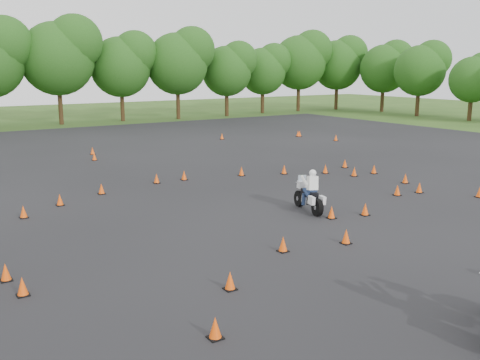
{
  "coord_description": "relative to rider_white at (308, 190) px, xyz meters",
  "views": [
    {
      "loc": [
        -11.03,
        -13.05,
        5.5
      ],
      "look_at": [
        0.0,
        4.0,
        1.2
      ],
      "focal_mm": 40.0,
      "sensor_mm": 36.0,
      "label": 1
    }
  ],
  "objects": [
    {
      "name": "ground",
      "position": [
        -2.11,
        -2.41,
        -0.84
      ],
      "size": [
        140.0,
        140.0,
        0.0
      ],
      "primitive_type": "plane",
      "color": "#2D5119",
      "rests_on": "ground"
    },
    {
      "name": "asphalt_pad",
      "position": [
        -2.11,
        3.59,
        -0.83
      ],
      "size": [
        62.0,
        62.0,
        0.0
      ],
      "primitive_type": "plane",
      "color": "black",
      "rests_on": "ground"
    },
    {
      "name": "treeline",
      "position": [
        -1.24,
        32.89,
        3.9
      ],
      "size": [
        87.13,
        32.44,
        10.96
      ],
      "color": "#214D16",
      "rests_on": "ground"
    },
    {
      "name": "traffic_cones",
      "position": [
        -1.83,
        3.23,
        -0.61
      ],
      "size": [
        36.76,
        32.59,
        0.45
      ],
      "color": "#FF530A",
      "rests_on": "asphalt_pad"
    },
    {
      "name": "rider_white",
      "position": [
        0.0,
        0.0,
        0.0
      ],
      "size": [
        1.13,
        2.25,
        1.67
      ],
      "primitive_type": null,
      "rotation": [
        0.0,
        0.0,
        1.34
      ],
      "color": "white",
      "rests_on": "ground"
    }
  ]
}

